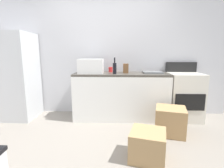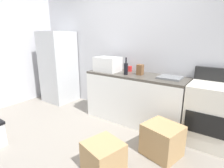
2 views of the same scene
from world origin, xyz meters
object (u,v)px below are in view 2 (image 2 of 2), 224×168
refrigerator (59,67)px  wine_bottle (126,68)px  stove_oven (209,113)px  knife_block (140,70)px  cardboard_box_medium (103,156)px  microwave (108,64)px  cardboard_box_large (162,140)px  coffee_mug (130,69)px

refrigerator → wine_bottle: 1.94m
stove_oven → knife_block: 1.25m
wine_bottle → cardboard_box_medium: 1.53m
microwave → cardboard_box_medium: size_ratio=1.12×
cardboard_box_large → cardboard_box_medium: 0.82m
cardboard_box_large → cardboard_box_medium: size_ratio=1.10×
wine_bottle → cardboard_box_medium: size_ratio=0.73×
knife_block → cardboard_box_large: bearing=-44.0°
stove_oven → cardboard_box_medium: (-0.91, -1.35, -0.29)m
microwave → coffee_mug: bearing=33.1°
microwave → wine_bottle: 0.45m
stove_oven → coffee_mug: size_ratio=11.00×
wine_bottle → cardboard_box_medium: bearing=-70.3°
coffee_mug → cardboard_box_large: 1.49m
microwave → knife_block: microwave is taller
knife_block → cardboard_box_medium: size_ratio=0.44×
refrigerator → wine_bottle: refrigerator is taller
refrigerator → coffee_mug: refrigerator is taller
coffee_mug → cardboard_box_large: bearing=-40.3°
stove_oven → cardboard_box_large: (-0.44, -0.67, -0.25)m
stove_oven → coffee_mug: stove_oven is taller
cardboard_box_large → wine_bottle: bearing=149.2°
coffee_mug → cardboard_box_large: size_ratio=0.22×
wine_bottle → cardboard_box_medium: wine_bottle is taller
stove_oven → knife_block: bearing=-179.9°
coffee_mug → knife_block: knife_block is taller
microwave → coffee_mug: microwave is taller
refrigerator → wine_bottle: size_ratio=5.53×
wine_bottle → cardboard_box_medium: (0.44, -1.21, -0.83)m
refrigerator → knife_block: size_ratio=9.22×
refrigerator → cardboard_box_large: (2.83, -0.61, -0.61)m
stove_oven → cardboard_box_large: bearing=-123.4°
wine_bottle → coffee_mug: (-0.09, 0.30, -0.06)m
cardboard_box_medium → stove_oven: bearing=56.0°
microwave → cardboard_box_medium: microwave is taller
stove_oven → cardboard_box_large: size_ratio=2.44×
stove_oven → cardboard_box_medium: bearing=-124.0°
microwave → wine_bottle: wine_bottle is taller
coffee_mug → microwave: bearing=-146.9°
refrigerator → cardboard_box_medium: refrigerator is taller
microwave → knife_block: 0.66m
cardboard_box_medium → wine_bottle: bearing=109.7°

